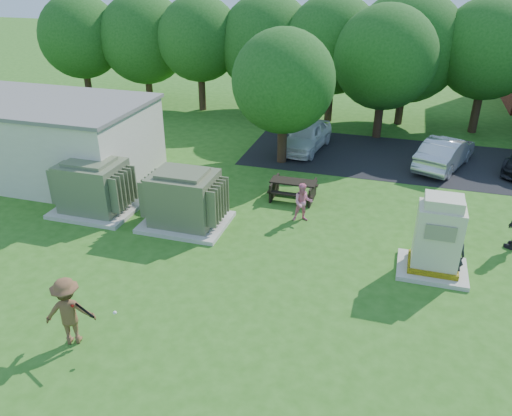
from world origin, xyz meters
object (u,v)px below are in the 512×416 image
(person_by_generator, at_px, (455,256))
(car_white, at_px, (306,136))
(car_silver_a, at_px, (445,153))
(transformer_right, at_px, (185,200))
(transformer_left, at_px, (94,187))
(person_at_picnic, at_px, (303,202))
(picnic_table, at_px, (293,188))
(generator_cabinet, at_px, (437,240))
(batter, at_px, (69,311))

(person_by_generator, xyz_separation_m, car_white, (-6.49, 9.79, -0.06))
(person_by_generator, relative_size, car_silver_a, 0.36)
(transformer_right, height_order, car_silver_a, transformer_right)
(transformer_left, height_order, person_by_generator, transformer_left)
(person_at_picnic, bearing_deg, picnic_table, 95.59)
(transformer_right, relative_size, picnic_table, 1.66)
(generator_cabinet, xyz_separation_m, picnic_table, (-5.27, 3.80, -0.63))
(transformer_left, height_order, car_silver_a, transformer_left)
(transformer_right, bearing_deg, picnic_table, 44.77)
(person_at_picnic, distance_m, car_white, 7.65)
(transformer_right, bearing_deg, person_by_generator, -4.92)
(transformer_left, distance_m, batter, 7.38)
(transformer_right, distance_m, batter, 6.49)
(picnic_table, distance_m, person_at_picnic, 1.88)
(picnic_table, relative_size, car_white, 0.44)
(transformer_left, height_order, batter, transformer_left)
(person_by_generator, bearing_deg, transformer_left, -0.77)
(transformer_left, relative_size, person_at_picnic, 2.05)
(transformer_left, distance_m, picnic_table, 7.65)
(transformer_left, xyz_separation_m, car_white, (6.25, 9.01, -0.27))
(person_by_generator, bearing_deg, picnic_table, -31.66)
(car_white, bearing_deg, generator_cabinet, -50.16)
(picnic_table, xyz_separation_m, batter, (-3.41, -9.69, 0.44))
(transformer_left, relative_size, car_silver_a, 0.70)
(car_silver_a, bearing_deg, person_at_picnic, 74.30)
(transformer_left, height_order, picnic_table, transformer_left)
(transformer_right, relative_size, person_at_picnic, 2.05)
(car_white, xyz_separation_m, car_silver_a, (6.54, -0.52, 0.00))
(transformer_left, relative_size, generator_cabinet, 1.19)
(person_by_generator, bearing_deg, batter, 34.48)
(transformer_left, bearing_deg, person_by_generator, -3.50)
(generator_cabinet, bearing_deg, batter, -145.83)
(generator_cabinet, xyz_separation_m, person_by_generator, (0.55, -0.18, -0.35))
(transformer_right, height_order, picnic_table, transformer_right)
(batter, bearing_deg, transformer_right, -114.82)
(picnic_table, height_order, person_by_generator, person_by_generator)
(transformer_right, relative_size, car_silver_a, 0.70)
(car_white, bearing_deg, transformer_right, -97.72)
(batter, bearing_deg, transformer_left, -84.76)
(car_white, distance_m, car_silver_a, 6.56)
(picnic_table, distance_m, car_white, 5.85)
(car_white, bearing_deg, transformer_left, -116.67)
(generator_cabinet, xyz_separation_m, car_silver_a, (0.60, 9.09, -0.40))
(generator_cabinet, xyz_separation_m, person_at_picnic, (-4.53, 2.10, -0.38))
(transformer_right, height_order, person_by_generator, transformer_right)
(person_by_generator, height_order, person_at_picnic, person_by_generator)
(person_at_picnic, bearing_deg, transformer_right, -177.31)
(picnic_table, distance_m, batter, 10.28)
(transformer_left, distance_m, person_at_picnic, 7.82)
(car_silver_a, bearing_deg, person_by_generator, 110.23)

